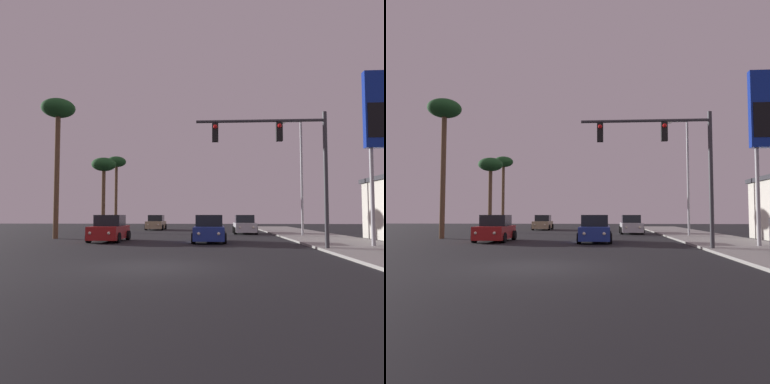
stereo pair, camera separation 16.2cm
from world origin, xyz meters
TOP-DOWN VIEW (x-y plane):
  - ground_plane at (0.00, 0.00)m, footprint 120.00×120.00m
  - sidewalk_right at (9.50, 10.00)m, footprint 5.00×60.00m
  - car_tan at (-4.58, 30.23)m, footprint 2.04×4.31m
  - car_silver at (4.74, 21.88)m, footprint 2.04×4.31m
  - car_blue at (1.71, 11.13)m, footprint 2.04×4.31m
  - car_red at (-4.63, 11.47)m, footprint 2.04×4.34m
  - traffic_light_mast at (5.59, 5.95)m, footprint 6.26×0.36m
  - street_lamp at (8.66, 17.19)m, footprint 1.74×0.24m
  - gas_station_sign at (10.77, 7.47)m, footprint 2.00×0.42m
  - palm_tree_far at (-10.24, 34.00)m, footprint 2.40×2.40m
  - palm_tree_mid at (-8.83, 24.00)m, footprint 2.40×2.40m
  - palm_tree_near at (-9.25, 14.00)m, footprint 2.40×2.40m

SIDE VIEW (x-z plane):
  - ground_plane at x=0.00m, z-range 0.00..0.00m
  - sidewalk_right at x=9.50m, z-range 0.00..0.12m
  - car_tan at x=-4.58m, z-range -0.08..1.60m
  - car_silver at x=4.74m, z-range -0.08..1.60m
  - car_blue at x=1.71m, z-range -0.08..1.60m
  - car_red at x=-4.63m, z-range -0.08..1.60m
  - traffic_light_mast at x=5.59m, z-range 1.42..7.92m
  - street_lamp at x=8.66m, z-range 0.62..9.62m
  - palm_tree_mid at x=-8.83m, z-range 2.66..9.99m
  - gas_station_sign at x=10.77m, z-range 2.12..11.12m
  - palm_tree_far at x=-10.24m, z-range 3.33..12.37m
  - palm_tree_near at x=-9.25m, z-range 3.72..13.80m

